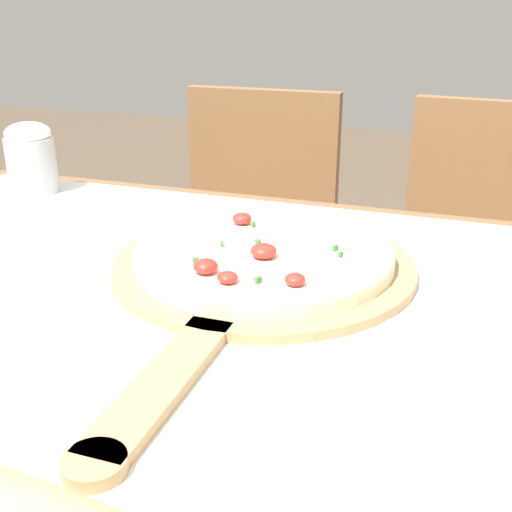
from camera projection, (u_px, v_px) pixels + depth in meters
name	position (u px, v px, depth m)	size (l,w,h in m)	color
dining_table	(235.00, 404.00, 0.75)	(1.33, 0.87, 0.77)	brown
towel_cloth	(233.00, 314.00, 0.70)	(1.25, 0.79, 0.00)	silver
pizza_peel	(258.00, 272.00, 0.79)	(0.38, 0.61, 0.01)	tan
pizza	(264.00, 251.00, 0.80)	(0.32, 0.32, 0.04)	beige
chair_left	(251.00, 248.00, 1.59)	(0.40, 0.40, 0.89)	brown
chair_right	(479.00, 277.00, 1.43)	(0.44, 0.44, 0.89)	brown
flour_cup	(31.00, 157.00, 1.10)	(0.08, 0.08, 0.12)	#B2B7BC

